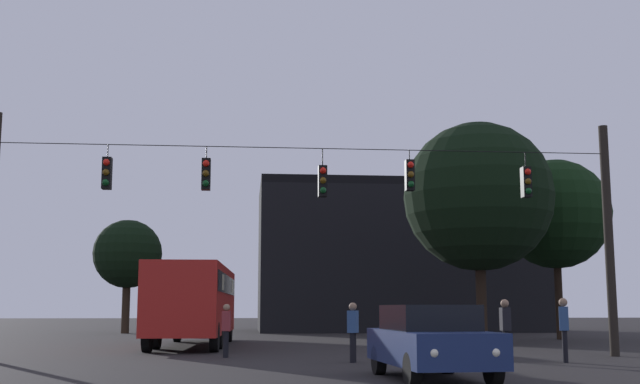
# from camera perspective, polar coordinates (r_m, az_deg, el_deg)

# --- Properties ---
(ground_plane) EXTENTS (168.00, 168.00, 0.00)m
(ground_plane) POSITION_cam_1_polar(r_m,az_deg,el_deg) (32.58, -2.02, -10.99)
(ground_plane) COLOR black
(ground_plane) RESTS_ON ground
(overhead_signal_span) EXTENTS (18.89, 0.44, 7.18)m
(overhead_signal_span) POSITION_cam_1_polar(r_m,az_deg,el_deg) (23.58, -0.54, -1.83)
(overhead_signal_span) COLOR black
(overhead_signal_span) RESTS_ON ground
(city_bus) EXTENTS (2.91, 11.08, 3.00)m
(city_bus) POSITION_cam_1_polar(r_m,az_deg,el_deg) (31.07, -9.10, -7.57)
(city_bus) COLOR #B21E19
(city_bus) RESTS_ON ground
(car_near_right) EXTENTS (2.03, 4.41, 1.52)m
(car_near_right) POSITION_cam_1_polar(r_m,az_deg,el_deg) (16.63, 8.05, -10.63)
(car_near_right) COLOR navy
(car_near_right) RESTS_ON ground
(pedestrian_crossing_left) EXTENTS (0.35, 0.42, 1.60)m
(pedestrian_crossing_left) POSITION_cam_1_polar(r_m,az_deg,el_deg) (21.56, 2.41, -9.90)
(pedestrian_crossing_left) COLOR black
(pedestrian_crossing_left) RESTS_ON ground
(pedestrian_crossing_center) EXTENTS (0.26, 0.37, 1.70)m
(pedestrian_crossing_center) POSITION_cam_1_polar(r_m,az_deg,el_deg) (22.55, 13.33, -9.47)
(pedestrian_crossing_center) COLOR black
(pedestrian_crossing_center) RESTS_ON ground
(pedestrian_crossing_right) EXTENTS (0.35, 0.42, 1.73)m
(pedestrian_crossing_right) POSITION_cam_1_polar(r_m,az_deg,el_deg) (22.50, 17.33, -9.27)
(pedestrian_crossing_right) COLOR black
(pedestrian_crossing_right) RESTS_ON ground
(pedestrian_near_bus) EXTENTS (0.27, 0.38, 1.58)m
(pedestrian_near_bus) POSITION_cam_1_polar(r_m,az_deg,el_deg) (23.88, -6.83, -9.75)
(pedestrian_near_bus) COLOR black
(pedestrian_near_bus) RESTS_ON ground
(corner_building) EXTENTS (17.62, 9.59, 9.32)m
(corner_building) POSITION_cam_1_polar(r_m,az_deg,el_deg) (51.55, 5.45, -4.83)
(corner_building) COLOR black
(corner_building) RESTS_ON ground
(tree_left_silhouette) EXTENTS (4.01, 4.01, 6.62)m
(tree_left_silhouette) POSITION_cam_1_polar(r_m,az_deg,el_deg) (47.59, -13.81, -4.43)
(tree_left_silhouette) COLOR #2D2116
(tree_left_silhouette) RESTS_ON ground
(tree_behind_building) EXTENTS (5.23, 5.23, 8.54)m
(tree_behind_building) POSITION_cam_1_polar(r_m,az_deg,el_deg) (39.18, 16.73, -1.55)
(tree_behind_building) COLOR black
(tree_behind_building) RESTS_ON ground
(tree_right_far) EXTENTS (6.39, 6.39, 9.39)m
(tree_right_far) POSITION_cam_1_polar(r_m,az_deg,el_deg) (34.21, 11.44, -0.33)
(tree_right_far) COLOR black
(tree_right_far) RESTS_ON ground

